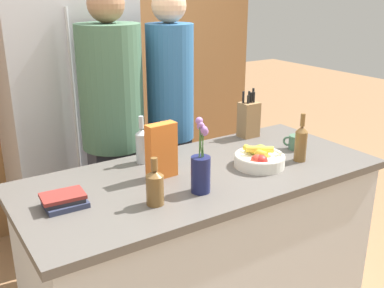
# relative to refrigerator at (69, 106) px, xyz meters

# --- Properties ---
(kitchen_island) EXTENTS (1.84, 0.82, 0.89)m
(kitchen_island) POSITION_rel_refrigerator_xyz_m (0.27, -1.22, -0.56)
(kitchen_island) COLOR silver
(kitchen_island) RESTS_ON ground_plane
(back_wall_wood) EXTENTS (3.04, 0.12, 2.60)m
(back_wall_wood) POSITION_rel_refrigerator_xyz_m (0.27, 0.36, 0.29)
(back_wall_wood) COLOR olive
(back_wall_wood) RESTS_ON ground_plane
(refrigerator) EXTENTS (0.83, 0.63, 2.02)m
(refrigerator) POSITION_rel_refrigerator_xyz_m (0.00, 0.00, 0.00)
(refrigerator) COLOR #B7B7BC
(refrigerator) RESTS_ON ground_plane
(fruit_bowl) EXTENTS (0.26, 0.26, 0.11)m
(fruit_bowl) POSITION_rel_refrigerator_xyz_m (0.56, -1.31, -0.08)
(fruit_bowl) COLOR silver
(fruit_bowl) RESTS_ON kitchen_island
(knife_block) EXTENTS (0.11, 0.10, 0.30)m
(knife_block) POSITION_rel_refrigerator_xyz_m (0.83, -0.90, -0.01)
(knife_block) COLOR olive
(knife_block) RESTS_ON kitchen_island
(flower_vase) EXTENTS (0.09, 0.09, 0.35)m
(flower_vase) POSITION_rel_refrigerator_xyz_m (0.13, -1.40, -0.01)
(flower_vase) COLOR #191E4C
(flower_vase) RESTS_ON kitchen_island
(cereal_box) EXTENTS (0.15, 0.07, 0.27)m
(cereal_box) POSITION_rel_refrigerator_xyz_m (0.07, -1.16, 0.02)
(cereal_box) COLOR orange
(cereal_box) RESTS_ON kitchen_island
(coffee_mug) EXTENTS (0.09, 0.11, 0.08)m
(coffee_mug) POSITION_rel_refrigerator_xyz_m (0.91, -1.23, -0.08)
(coffee_mug) COLOR #42664C
(coffee_mug) RESTS_ON kitchen_island
(book_stack) EXTENTS (0.19, 0.15, 0.06)m
(book_stack) POSITION_rel_refrigerator_xyz_m (-0.43, -1.21, -0.09)
(book_stack) COLOR #2D334C
(book_stack) RESTS_ON kitchen_island
(bottle_oil) EXTENTS (0.06, 0.06, 0.26)m
(bottle_oil) POSITION_rel_refrigerator_xyz_m (0.80, -1.37, -0.02)
(bottle_oil) COLOR brown
(bottle_oil) RESTS_ON kitchen_island
(bottle_vinegar) EXTENTS (0.07, 0.07, 0.25)m
(bottle_vinegar) POSITION_rel_refrigerator_xyz_m (0.08, -0.94, -0.02)
(bottle_vinegar) COLOR #B2BCC1
(bottle_vinegar) RESTS_ON kitchen_island
(bottle_wine) EXTENTS (0.08, 0.08, 0.21)m
(bottle_wine) POSITION_rel_refrigerator_xyz_m (-0.10, -1.40, -0.04)
(bottle_wine) COLOR brown
(bottle_wine) RESTS_ON kitchen_island
(person_at_sink) EXTENTS (0.37, 0.37, 1.79)m
(person_at_sink) POSITION_rel_refrigerator_xyz_m (0.09, -0.54, -0.00)
(person_at_sink) COLOR #383842
(person_at_sink) RESTS_ON ground_plane
(person_in_blue) EXTENTS (0.29, 0.29, 1.77)m
(person_in_blue) POSITION_rel_refrigerator_xyz_m (0.47, -0.56, 0.01)
(person_in_blue) COLOR #383842
(person_in_blue) RESTS_ON ground_plane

